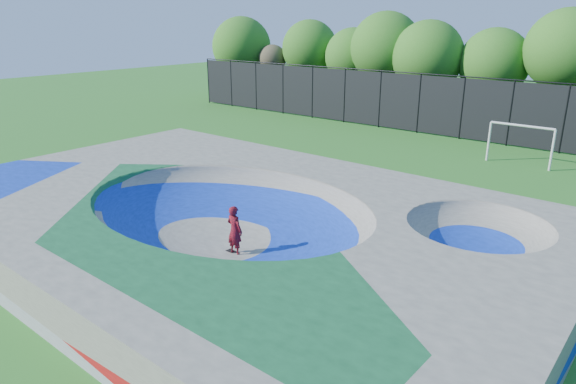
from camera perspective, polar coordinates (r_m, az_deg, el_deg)
name	(u,v)px	position (r m, az deg, el deg)	size (l,w,h in m)	color
ground	(228,241)	(18.37, -6.70, -5.39)	(120.00, 120.00, 0.00)	#21651C
skate_deck	(227,221)	(18.08, -6.79, -3.22)	(22.00, 14.00, 1.50)	gray
skater	(235,231)	(16.98, -5.95, -4.28)	(0.62, 0.41, 1.71)	#B40E1D
skateboard	(235,253)	(17.32, -5.86, -6.81)	(0.78, 0.22, 0.05)	black
soccer_goal	(521,137)	(29.82, 24.44, 5.56)	(3.34, 0.12, 2.21)	silver
fence	(462,107)	(35.14, 18.80, 8.95)	(48.09, 0.09, 4.04)	black
treeline	(498,58)	(39.55, 22.26, 13.66)	(52.51, 7.35, 8.20)	#482F24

